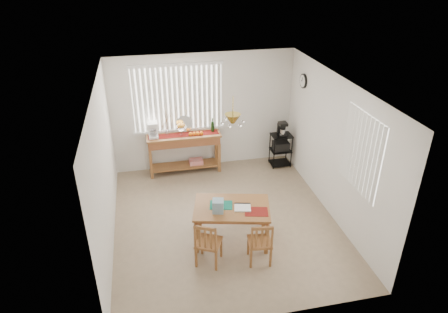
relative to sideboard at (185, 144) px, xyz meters
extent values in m
cube|color=#9D876A|center=(0.48, -2.00, -0.68)|extent=(4.00, 4.50, 0.01)
cube|color=white|center=(0.48, 0.30, 0.62)|extent=(4.00, 0.10, 2.60)
cube|color=white|center=(0.48, -4.30, 0.62)|extent=(4.00, 0.10, 2.60)
cube|color=white|center=(-1.57, -2.00, 0.62)|extent=(0.10, 4.50, 2.60)
cube|color=white|center=(2.53, -2.00, 0.62)|extent=(0.10, 4.50, 2.60)
cube|color=white|center=(0.48, -2.00, 1.97)|extent=(4.00, 4.50, 0.10)
cube|color=white|center=(-0.07, 0.24, 0.97)|extent=(1.90, 0.01, 1.40)
cube|color=white|center=(-0.97, 0.23, 0.97)|extent=(0.07, 0.03, 1.40)
cube|color=white|center=(-0.86, 0.23, 0.97)|extent=(0.07, 0.03, 1.40)
cube|color=white|center=(-0.76, 0.23, 0.97)|extent=(0.07, 0.03, 1.40)
cube|color=white|center=(-0.65, 0.23, 0.97)|extent=(0.07, 0.03, 1.40)
cube|color=white|center=(-0.55, 0.23, 0.97)|extent=(0.07, 0.03, 1.40)
cube|color=white|center=(-0.44, 0.23, 0.97)|extent=(0.07, 0.03, 1.40)
cube|color=white|center=(-0.34, 0.23, 0.97)|extent=(0.07, 0.03, 1.40)
cube|color=white|center=(-0.23, 0.23, 0.97)|extent=(0.07, 0.03, 1.40)
cube|color=white|center=(-0.13, 0.23, 0.97)|extent=(0.07, 0.03, 1.40)
cube|color=white|center=(-0.02, 0.23, 0.97)|extent=(0.07, 0.03, 1.40)
cube|color=white|center=(0.09, 0.23, 0.97)|extent=(0.07, 0.03, 1.40)
cube|color=white|center=(0.19, 0.23, 0.97)|extent=(0.07, 0.03, 1.40)
cube|color=white|center=(0.30, 0.23, 0.97)|extent=(0.07, 0.03, 1.40)
cube|color=white|center=(0.40, 0.23, 0.97)|extent=(0.07, 0.03, 1.40)
cube|color=white|center=(0.51, 0.23, 0.97)|extent=(0.07, 0.03, 1.40)
cube|color=white|center=(0.61, 0.23, 0.97)|extent=(0.07, 0.03, 1.40)
cube|color=white|center=(0.72, 0.23, 0.97)|extent=(0.07, 0.03, 1.40)
cube|color=white|center=(0.82, 0.23, 0.97)|extent=(0.07, 0.03, 1.40)
cube|color=white|center=(-0.07, 0.22, 0.24)|extent=(1.98, 0.06, 0.06)
cube|color=white|center=(-0.07, 0.22, 1.70)|extent=(1.98, 0.06, 0.06)
cube|color=white|center=(2.47, -2.90, 0.97)|extent=(0.01, 1.10, 1.30)
cube|color=white|center=(2.46, -3.40, 0.97)|extent=(0.03, 0.07, 1.30)
cube|color=white|center=(2.46, -3.29, 0.97)|extent=(0.03, 0.07, 1.30)
cube|color=white|center=(2.46, -3.18, 0.97)|extent=(0.03, 0.07, 1.30)
cube|color=white|center=(2.46, -3.07, 0.97)|extent=(0.03, 0.07, 1.30)
cube|color=white|center=(2.46, -2.96, 0.97)|extent=(0.03, 0.07, 1.30)
cube|color=white|center=(2.46, -2.85, 0.97)|extent=(0.03, 0.07, 1.30)
cube|color=white|center=(2.46, -2.74, 0.97)|extent=(0.03, 0.07, 1.30)
cube|color=white|center=(2.46, -2.63, 0.97)|extent=(0.03, 0.07, 1.30)
cube|color=white|center=(2.46, -2.52, 0.97)|extent=(0.03, 0.07, 1.30)
cube|color=white|center=(2.46, -2.41, 0.97)|extent=(0.03, 0.07, 1.30)
cylinder|color=black|center=(2.45, -0.45, 1.40)|extent=(0.04, 0.30, 0.30)
cylinder|color=white|center=(2.43, -0.45, 1.40)|extent=(0.01, 0.25, 0.25)
cylinder|color=olive|center=(0.48, -2.54, 1.75)|extent=(0.01, 0.01, 0.34)
cone|color=olive|center=(0.48, -2.54, 1.57)|extent=(0.24, 0.24, 0.14)
sphere|color=white|center=(0.64, -2.54, 1.51)|extent=(0.05, 0.05, 0.05)
sphere|color=white|center=(0.56, -2.40, 1.51)|extent=(0.05, 0.05, 0.05)
sphere|color=white|center=(0.40, -2.40, 1.51)|extent=(0.05, 0.05, 0.05)
sphere|color=white|center=(0.32, -2.54, 1.51)|extent=(0.05, 0.05, 0.05)
sphere|color=white|center=(0.40, -2.68, 1.51)|extent=(0.05, 0.05, 0.05)
sphere|color=white|center=(0.56, -2.68, 1.51)|extent=(0.05, 0.05, 0.05)
cube|color=#945F32|center=(-0.01, 0.00, 0.20)|extent=(1.60, 0.45, 0.04)
cube|color=brown|center=(-0.01, 0.00, 0.09)|extent=(1.54, 0.41, 0.16)
cube|color=#945F32|center=(-0.76, -0.18, -0.33)|extent=(0.06, 0.06, 0.69)
cube|color=#945F32|center=(0.74, -0.18, -0.33)|extent=(0.06, 0.06, 0.69)
cube|color=#945F32|center=(-0.76, 0.18, -0.33)|extent=(0.06, 0.06, 0.69)
cube|color=#945F32|center=(0.74, 0.18, -0.33)|extent=(0.06, 0.06, 0.69)
cube|color=#945F32|center=(-0.01, 0.00, -0.53)|extent=(1.48, 0.39, 0.03)
cube|color=red|center=(0.24, 0.00, -0.46)|extent=(0.30, 0.22, 0.10)
cube|color=maroon|center=(-0.01, 0.00, 0.23)|extent=(1.52, 0.25, 0.01)
cube|color=white|center=(-0.65, 0.00, 0.25)|extent=(0.20, 0.24, 0.05)
cube|color=white|center=(-0.65, 0.08, 0.38)|extent=(0.20, 0.08, 0.30)
cube|color=white|center=(-0.65, -0.02, 0.54)|extent=(0.20, 0.22, 0.07)
cylinder|color=white|center=(-0.65, -0.03, 0.34)|extent=(0.13, 0.13, 0.13)
cylinder|color=white|center=(-0.06, -0.02, 0.27)|extent=(0.05, 0.05, 0.10)
cone|color=white|center=(-0.06, -0.02, 0.37)|extent=(0.26, 0.26, 0.09)
sphere|color=#D1551B|center=(-0.01, -0.02, 0.46)|extent=(0.08, 0.08, 0.08)
sphere|color=#D1551B|center=(-0.04, 0.03, 0.46)|extent=(0.08, 0.08, 0.08)
sphere|color=#D1551B|center=(-0.10, 0.01, 0.46)|extent=(0.08, 0.08, 0.08)
sphere|color=#D1551B|center=(-0.10, -0.05, 0.46)|extent=(0.08, 0.08, 0.08)
sphere|color=#D1551B|center=(-0.04, -0.07, 0.46)|extent=(0.08, 0.08, 0.08)
sphere|color=orange|center=(0.13, -0.08, 0.26)|extent=(0.08, 0.08, 0.08)
sphere|color=orange|center=(0.21, -0.08, 0.26)|extent=(0.08, 0.08, 0.08)
sphere|color=orange|center=(0.29, -0.08, 0.26)|extent=(0.08, 0.08, 0.08)
sphere|color=orange|center=(0.37, -0.08, 0.26)|extent=(0.08, 0.08, 0.08)
cylinder|color=silver|center=(0.04, 0.19, 0.41)|extent=(0.36, 0.09, 0.36)
cylinder|color=white|center=(-0.36, 0.05, 0.29)|extent=(0.08, 0.08, 0.14)
cylinder|color=#4C3823|center=(-0.36, 0.05, 0.59)|extent=(0.09, 0.04, 0.44)
cylinder|color=#4C3823|center=(-0.36, 0.05, 0.62)|extent=(0.14, 0.06, 0.48)
cylinder|color=#4C3823|center=(-0.36, 0.05, 0.57)|extent=(0.17, 0.08, 0.36)
cylinder|color=#4C3823|center=(-0.36, 0.05, 0.64)|extent=(0.06, 0.03, 0.55)
cylinder|color=#4C3823|center=(-0.36, 0.05, 0.56)|extent=(0.22, 0.10, 0.31)
cylinder|color=black|center=(0.64, 0.05, 0.34)|extent=(0.07, 0.07, 0.23)
cylinder|color=black|center=(0.64, 0.05, 0.50)|extent=(0.03, 0.03, 0.08)
cylinder|color=black|center=(1.97, -0.33, -0.29)|extent=(0.02, 0.02, 0.77)
cylinder|color=black|center=(2.38, -0.33, -0.29)|extent=(0.02, 0.02, 0.77)
cylinder|color=black|center=(1.97, 0.00, -0.29)|extent=(0.02, 0.02, 0.77)
cylinder|color=black|center=(2.38, 0.00, -0.29)|extent=(0.02, 0.02, 0.77)
cube|color=black|center=(2.18, -0.16, 0.07)|extent=(0.45, 0.36, 0.03)
cube|color=black|center=(2.18, -0.16, -0.29)|extent=(0.45, 0.36, 0.02)
cube|color=black|center=(2.18, -0.16, -0.62)|extent=(0.45, 0.36, 0.02)
cube|color=black|center=(2.18, -0.16, -0.18)|extent=(0.34, 0.27, 0.20)
cube|color=black|center=(2.18, -0.18, 0.11)|extent=(0.18, 0.22, 0.05)
cube|color=black|center=(2.18, -0.11, 0.22)|extent=(0.18, 0.07, 0.27)
cube|color=black|center=(2.18, -0.18, 0.37)|extent=(0.18, 0.20, 0.06)
cylinder|color=silver|center=(2.18, -0.19, 0.19)|extent=(0.12, 0.12, 0.12)
cube|color=#945F32|center=(0.48, -2.54, -0.02)|extent=(1.41, 1.07, 0.04)
cube|color=brown|center=(0.48, -2.54, -0.07)|extent=(1.30, 0.96, 0.05)
cube|color=#945F32|center=(-0.16, -2.75, -0.39)|extent=(0.08, 0.08, 0.58)
cube|color=#945F32|center=(0.96, -3.01, -0.39)|extent=(0.08, 0.08, 0.58)
cube|color=#945F32|center=(0.00, -2.07, -0.39)|extent=(0.08, 0.08, 0.58)
cube|color=#945F32|center=(1.12, -2.33, -0.39)|extent=(0.08, 0.08, 0.58)
cube|color=#14725C|center=(0.32, -2.46, 0.00)|extent=(0.43, 0.35, 0.01)
cube|color=maroon|center=(0.84, -2.76, 0.00)|extent=(0.43, 0.35, 0.01)
cube|color=white|center=(0.64, -2.63, 0.01)|extent=(0.31, 0.27, 0.02)
cube|color=black|center=(0.67, -2.51, 0.01)|extent=(0.27, 0.09, 0.03)
cube|color=#7BA0B3|center=(0.23, -2.62, 0.10)|extent=(0.22, 0.22, 0.21)
cube|color=#945F32|center=(0.00, -3.02, -0.29)|extent=(0.50, 0.50, 0.04)
cube|color=#945F32|center=(0.21, -2.94, -0.49)|extent=(0.05, 0.05, 0.37)
cube|color=#945F32|center=(-0.08, -2.80, -0.49)|extent=(0.05, 0.05, 0.37)
cube|color=#945F32|center=(0.07, -3.24, -0.49)|extent=(0.05, 0.05, 0.37)
cube|color=#945F32|center=(-0.22, -3.09, -0.49)|extent=(0.05, 0.05, 0.37)
cube|color=#945F32|center=(0.07, -3.24, -0.07)|extent=(0.04, 0.04, 0.41)
cube|color=#945F32|center=(-0.22, -3.10, -0.07)|extent=(0.04, 0.04, 0.41)
cube|color=#945F32|center=(-0.08, -3.17, 0.11)|extent=(0.32, 0.17, 0.05)
cube|color=#945F32|center=(0.00, -3.21, -0.09)|extent=(0.04, 0.03, 0.33)
cube|color=#945F32|center=(-0.08, -3.17, -0.09)|extent=(0.04, 0.03, 0.33)
cube|color=#945F32|center=(-0.16, -3.13, -0.09)|extent=(0.04, 0.03, 0.33)
cube|color=#945F32|center=(0.79, -3.15, -0.30)|extent=(0.41, 0.41, 0.03)
cube|color=#945F32|center=(0.97, -3.02, -0.50)|extent=(0.04, 0.04, 0.35)
cube|color=#945F32|center=(0.66, -2.98, -0.50)|extent=(0.04, 0.04, 0.35)
cube|color=#945F32|center=(0.93, -3.33, -0.50)|extent=(0.04, 0.04, 0.35)
cube|color=#945F32|center=(0.62, -3.29, -0.50)|extent=(0.04, 0.04, 0.35)
cube|color=#945F32|center=(0.93, -3.34, -0.09)|extent=(0.03, 0.03, 0.40)
cube|color=#945F32|center=(0.62, -3.30, -0.09)|extent=(0.03, 0.03, 0.40)
cube|color=#945F32|center=(0.77, -3.32, 0.08)|extent=(0.33, 0.07, 0.05)
cube|color=#945F32|center=(0.86, -3.33, -0.11)|extent=(0.04, 0.02, 0.32)
cube|color=#945F32|center=(0.77, -3.32, -0.11)|extent=(0.04, 0.02, 0.32)
cube|color=#945F32|center=(0.69, -3.31, -0.11)|extent=(0.04, 0.02, 0.32)
camera|label=1|loc=(-0.79, -7.89, 3.81)|focal=32.00mm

